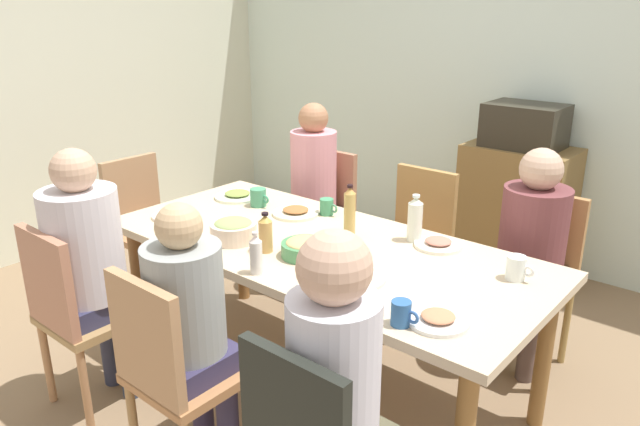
{
  "coord_description": "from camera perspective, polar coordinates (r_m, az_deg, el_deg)",
  "views": [
    {
      "loc": [
        1.64,
        -1.96,
        1.79
      ],
      "look_at": [
        0.0,
        0.0,
        0.89
      ],
      "focal_mm": 33.56,
      "sensor_mm": 36.0,
      "label": 1
    }
  ],
  "objects": [
    {
      "name": "bottle_3",
      "position": [
        2.66,
        -5.22,
        -1.96
      ],
      "size": [
        0.06,
        0.06,
        0.18
      ],
      "color": "tan",
      "rests_on": "dining_table"
    },
    {
      "name": "person_6",
      "position": [
        3.75,
        -0.72,
        2.86
      ],
      "size": [
        0.3,
        0.3,
        1.23
      ],
      "color": "#49423A",
      "rests_on": "ground_plane"
    },
    {
      "name": "plate_2",
      "position": [
        2.15,
        11.18,
        -9.91
      ],
      "size": [
        0.22,
        0.22,
        0.04
      ],
      "color": "silver",
      "rests_on": "dining_table"
    },
    {
      "name": "chair_5",
      "position": [
        3.5,
        9.02,
        -2.31
      ],
      "size": [
        0.4,
        0.4,
        0.9
      ],
      "color": "#A87A4D",
      "rests_on": "ground_plane"
    },
    {
      "name": "bottle_2",
      "position": [
        2.8,
        9.04,
        -0.59
      ],
      "size": [
        0.07,
        0.07,
        0.22
      ],
      "color": "silver",
      "rests_on": "dining_table"
    },
    {
      "name": "plate_0",
      "position": [
        3.19,
        -13.9,
        -0.14
      ],
      "size": [
        0.21,
        0.21,
        0.04
      ],
      "color": "silver",
      "rests_on": "dining_table"
    },
    {
      "name": "chair_1",
      "position": [
        3.86,
        -16.48,
        -0.77
      ],
      "size": [
        0.4,
        0.4,
        0.9
      ],
      "color": "#B37A4E",
      "rests_on": "ground_plane"
    },
    {
      "name": "bowl_1",
      "position": [
        2.62,
        -1.45,
        -3.31
      ],
      "size": [
        0.21,
        0.21,
        0.08
      ],
      "color": "#458954",
      "rests_on": "dining_table"
    },
    {
      "name": "ground_plane",
      "position": [
        3.12,
        0.0,
        -15.61
      ],
      "size": [
        6.28,
        6.28,
        0.0
      ],
      "primitive_type": "plane",
      "color": "#866C4F"
    },
    {
      "name": "wall_back",
      "position": [
        4.44,
        18.46,
        12.09
      ],
      "size": [
        5.47,
        0.12,
        2.6
      ],
      "primitive_type": "cube",
      "color": "silver",
      "rests_on": "ground_plane"
    },
    {
      "name": "chair_2",
      "position": [
        3.23,
        19.72,
        -5.17
      ],
      "size": [
        0.4,
        0.4,
        0.9
      ],
      "color": "#A4864D",
      "rests_on": "ground_plane"
    },
    {
      "name": "bottle_1",
      "position": [
        2.45,
        -6.12,
        -3.94
      ],
      "size": [
        0.05,
        0.05,
        0.18
      ],
      "color": "silver",
      "rests_on": "dining_table"
    },
    {
      "name": "side_cabinet",
      "position": [
        4.28,
        18.09,
        0.15
      ],
      "size": [
        0.7,
        0.44,
        0.9
      ],
      "primitive_type": "cube",
      "color": "olive",
      "rests_on": "ground_plane"
    },
    {
      "name": "cup_1",
      "position": [
        2.53,
        18.23,
        -5.0
      ],
      "size": [
        0.11,
        0.08,
        0.1
      ],
      "color": "white",
      "rests_on": "dining_table"
    },
    {
      "name": "cup_3",
      "position": [
        2.1,
        7.79,
        -9.46
      ],
      "size": [
        0.11,
        0.07,
        0.09
      ],
      "color": "#2B5B97",
      "rests_on": "dining_table"
    },
    {
      "name": "plate_4",
      "position": [
        3.44,
        -7.88,
        1.68
      ],
      "size": [
        0.26,
        0.26,
        0.04
      ],
      "color": "silver",
      "rests_on": "dining_table"
    },
    {
      "name": "plate_1",
      "position": [
        3.14,
        -2.33,
        0.1
      ],
      "size": [
        0.25,
        0.25,
        0.04
      ],
      "color": "silver",
      "rests_on": "dining_table"
    },
    {
      "name": "bottle_0",
      "position": [
        2.81,
        2.84,
        0.07
      ],
      "size": [
        0.06,
        0.06,
        0.26
      ],
      "color": "tan",
      "rests_on": "dining_table"
    },
    {
      "name": "dining_table",
      "position": [
        2.79,
        0.0,
        -4.35
      ],
      "size": [
        2.1,
        0.95,
        0.74
      ],
      "color": "#CCB593",
      "rests_on": "ground_plane"
    },
    {
      "name": "wall_left",
      "position": [
        4.77,
        -26.02,
        11.59
      ],
      "size": [
        0.12,
        4.4,
        2.6
      ],
      "primitive_type": "cube",
      "color": "silver",
      "rests_on": "ground_plane"
    },
    {
      "name": "chair_3",
      "position": [
        2.36,
        -13.86,
        -14.12
      ],
      "size": [
        0.4,
        0.4,
        0.9
      ],
      "color": "#AF7749",
      "rests_on": "ground_plane"
    },
    {
      "name": "person_3",
      "position": [
        2.32,
        -12.35,
        -9.8
      ],
      "size": [
        0.3,
        0.3,
        1.14
      ],
      "color": "#322B45",
      "rests_on": "ground_plane"
    },
    {
      "name": "bowl_0",
      "position": [
        2.81,
        -8.26,
        -1.61
      ],
      "size": [
        0.22,
        0.22,
        0.11
      ],
      "color": "beige",
      "rests_on": "dining_table"
    },
    {
      "name": "chair_4",
      "position": [
        2.89,
        -22.29,
        -8.46
      ],
      "size": [
        0.4,
        0.4,
        0.9
      ],
      "color": "#A37E4D",
      "rests_on": "ground_plane"
    },
    {
      "name": "person_0",
      "position": [
        1.86,
        1.51,
        -15.58
      ],
      "size": [
        0.3,
        0.3,
        1.21
      ],
      "color": "brown",
      "rests_on": "ground_plane"
    },
    {
      "name": "cup_2",
      "position": [
        3.27,
        -5.89,
        1.48
      ],
      "size": [
        0.12,
        0.09,
        0.1
      ],
      "color": "#438E66",
      "rests_on": "dining_table"
    },
    {
      "name": "plate_3",
      "position": [
        2.41,
        3.45,
        -6.07
      ],
      "size": [
        0.24,
        0.24,
        0.04
      ],
      "color": "silver",
      "rests_on": "dining_table"
    },
    {
      "name": "person_4",
      "position": [
        2.84,
        -21.31,
        -3.82
      ],
      "size": [
        0.33,
        0.33,
        1.22
      ],
      "color": "#33364A",
      "rests_on": "ground_plane"
    },
    {
      "name": "plate_5",
      "position": [
        2.78,
        11.2,
        -2.88
      ],
      "size": [
        0.22,
        0.22,
        0.04
      ],
      "color": "white",
      "rests_on": "dining_table"
    },
    {
      "name": "person_2",
      "position": [
        3.08,
        19.51,
        -2.5
      ],
      "size": [
        0.32,
        0.32,
        1.16
      ],
      "color": "brown",
      "rests_on": "ground_plane"
    },
    {
      "name": "microwave",
      "position": [
        4.13,
        18.94,
        7.89
      ],
      "size": [
        0.48,
        0.36,
        0.28
      ],
      "primitive_type": "cube",
      "color": "#2D291F",
      "rests_on": "side_cabinet"
    },
    {
      "name": "chair_6",
      "position": [
        3.88,
        0.17,
        0.13
      ],
      "size": [
        0.4,
        0.4,
        0.9
      ],
      "color": "tan",
      "rests_on": "ground_plane"
    },
    {
      "name": "cup_0",
      "position": [
        3.13,
        0.67,
        0.59
      ],
      "size": [
        0.11,
        0.07,
        0.09
      ],
      "color": "#419061",
      "rests_on": "dining_table"
    }
  ]
}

